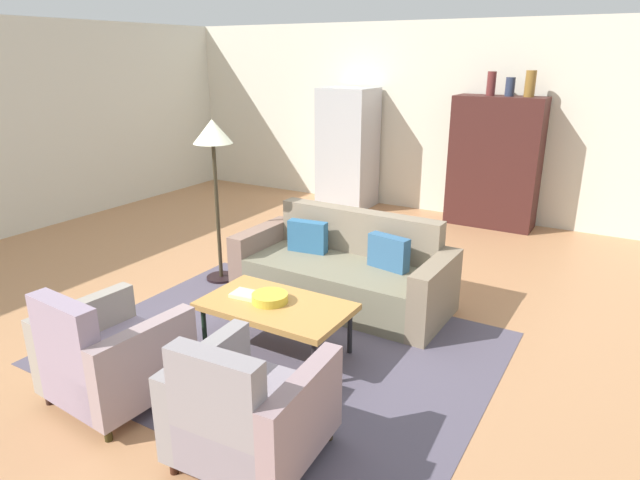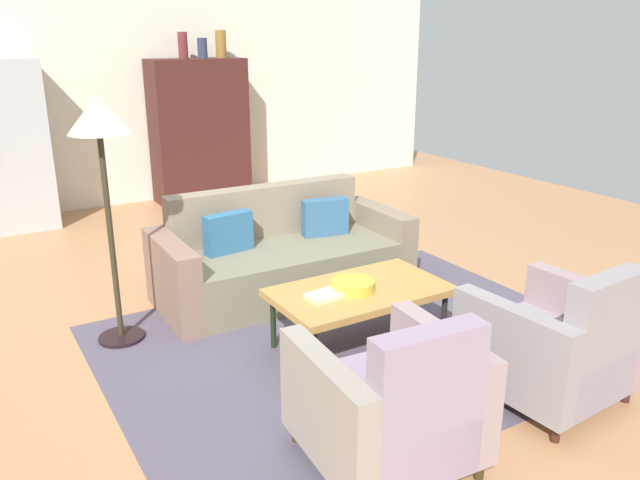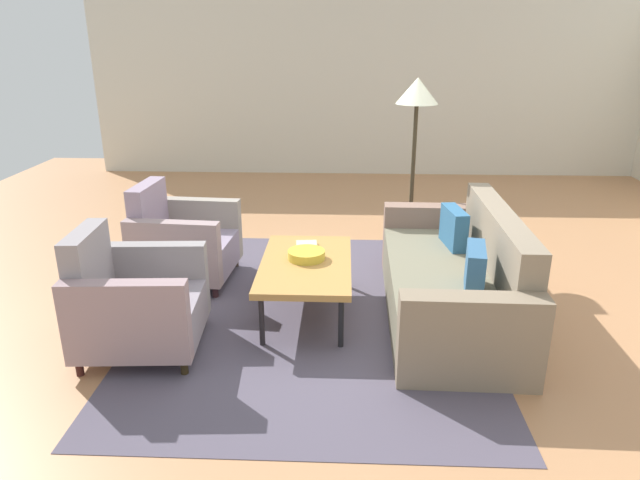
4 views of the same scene
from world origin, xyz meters
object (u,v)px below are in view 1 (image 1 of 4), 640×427
Objects in this scene: couch at (331,219)px; armchair_right at (282,340)px; coffee_table at (279,249)px; cabinet at (331,128)px; book_stack at (245,240)px; fruit_bowl at (294,243)px; vase_tall at (321,50)px; armchair_left at (119,304)px; floor_lamp at (487,115)px; refrigerator at (203,120)px.

armchair_right reaches higher than couch.
cabinet reaches higher than coffee_table.
book_stack is (-0.29, -0.05, 0.05)m from coffee_table.
fruit_bowl reaches higher than coffee_table.
couch is at bearing -65.59° from vase_tall.
armchair_left is at bearing 72.50° from couch.
fruit_bowl is at bearing -71.57° from vase_tall.
cabinet is 3.40m from floor_lamp.
armchair_left is 1.00× the size of armchair_right.
armchair_right is (1.19, -0.00, 0.00)m from armchair_left.
cabinet is at bearing 107.45° from armchair_right.
fruit_bowl is at bearing 6.14° from book_stack.
fruit_bowl is (0.14, -1.19, 0.18)m from couch.
armchair_right is 5.59m from refrigerator.
couch is 7.54× the size of book_stack.
couch is 3.54m from refrigerator.
couch is 1.21m from fruit_bowl.
vase_tall reaches higher than floor_lamp.
armchair_right is 1.26m from fruit_bowl.
cabinet is at bearing 98.85° from book_stack.
vase_tall is at bearing 3.01° from refrigerator.
cabinet is (-1.41, 4.46, 0.56)m from armchair_right.
vase_tall is 0.16× the size of floor_lamp.
vase_tall is at bearing 106.25° from coffee_table.
armchair_right is 3.26× the size of fruit_bowl.
armchair_right is 3.10× the size of vase_tall.
couch is 1.25× the size of floor_lamp.
cabinet is at bearing 103.79° from coffee_table.
armchair_left is at bearing -116.98° from coffee_table.
armchair_right is 4.98m from vase_tall.
book_stack is at bearing -170.99° from coffee_table.
coffee_table is (0.01, -1.19, 0.10)m from couch.
fruit_bowl is (-0.46, 1.17, 0.12)m from armchair_right.
armchair_right is at bearing -5.57° from armchair_left.
coffee_table is at bearing -73.75° from vase_tall.
coffee_table is at bearing 180.00° from fruit_bowl.
couch is at bearing 77.06° from book_stack.
fruit_bowl reaches higher than book_stack.
refrigerator is (-2.27, 4.35, 0.58)m from armchair_left.
floor_lamp is (1.46, 0.81, 1.05)m from coffee_table.
coffee_table is 0.65× the size of refrigerator.
refrigerator is at bearing -177.08° from cabinet.
couch is 2.43m from armchair_right.
cabinet is at bearing -72.58° from couch.
floor_lamp is at bearing 29.20° from coffee_table.
vase_tall is at bearing 108.43° from fruit_bowl.
refrigerator reaches higher than armchair_right.
coffee_table is 1.31m from armchair_right.
coffee_table is 0.70× the size of floor_lamp.
floor_lamp is (0.86, 1.98, 1.10)m from armchair_right.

